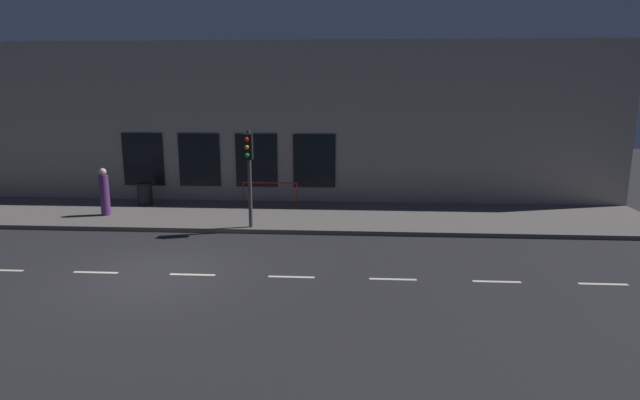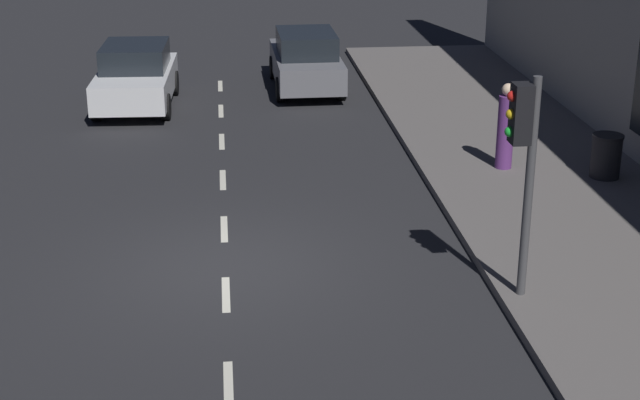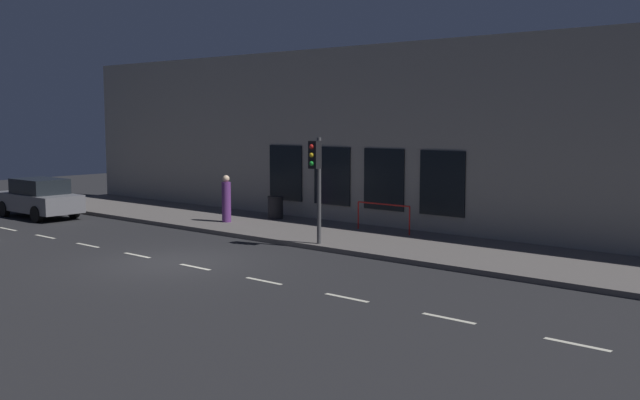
% 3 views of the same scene
% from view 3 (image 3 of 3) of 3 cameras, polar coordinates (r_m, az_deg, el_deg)
% --- Properties ---
extents(ground_plane, '(60.00, 60.00, 0.00)m').
position_cam_3_polar(ground_plane, '(20.69, -11.56, -4.81)').
color(ground_plane, '#232326').
extents(sidewalk, '(4.50, 32.00, 0.15)m').
position_cam_3_polar(sidewalk, '(24.95, -0.20, -2.59)').
color(sidewalk, '#5B5654').
rests_on(sidewalk, ground).
extents(building_facade, '(0.65, 32.00, 6.58)m').
position_cam_3_polar(building_facade, '(26.64, 3.38, 4.90)').
color(building_facade, gray).
rests_on(building_facade, ground).
extents(lane_centre_line, '(0.12, 27.20, 0.01)m').
position_cam_3_polar(lane_centre_line, '(19.92, -9.78, -5.20)').
color(lane_centre_line, beige).
rests_on(lane_centre_line, ground).
extents(traffic_light, '(0.47, 0.32, 3.26)m').
position_cam_3_polar(traffic_light, '(22.01, -0.29, 2.41)').
color(traffic_light, '#424244').
rests_on(traffic_light, sidewalk).
extents(parked_car_1, '(1.83, 4.15, 1.58)m').
position_cam_3_polar(parked_car_1, '(31.35, -21.21, 0.14)').
color(parked_car_1, slate).
rests_on(parked_car_1, ground).
extents(pedestrian_0, '(0.39, 0.39, 1.74)m').
position_cam_3_polar(pedestrian_0, '(27.15, -7.36, 0.00)').
color(pedestrian_0, '#5B2D70').
rests_on(pedestrian_0, sidewalk).
extents(trash_bin, '(0.61, 0.61, 0.87)m').
position_cam_3_polar(trash_bin, '(27.90, -3.51, -0.58)').
color(trash_bin, black).
rests_on(trash_bin, sidewalk).
extents(red_railing, '(0.05, 2.17, 0.97)m').
position_cam_3_polar(red_railing, '(24.65, 4.98, -0.84)').
color(red_railing, red).
rests_on(red_railing, sidewalk).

